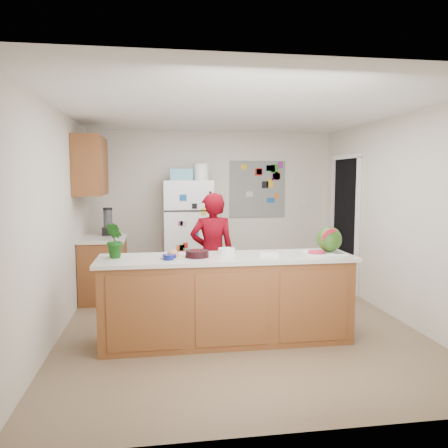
{
  "coord_description": "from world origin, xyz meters",
  "views": [
    {
      "loc": [
        -0.9,
        -4.96,
        1.73
      ],
      "look_at": [
        -0.12,
        0.2,
        1.19
      ],
      "focal_mm": 35.0,
      "sensor_mm": 36.0,
      "label": 1
    }
  ],
  "objects": [
    {
      "name": "ceiling",
      "position": [
        0.0,
        0.0,
        2.51
      ],
      "size": [
        4.0,
        4.5,
        0.02
      ],
      "primitive_type": "cube",
      "color": "white",
      "rests_on": "wall_back"
    },
    {
      "name": "floor",
      "position": [
        0.0,
        0.0,
        -0.01
      ],
      "size": [
        4.0,
        4.5,
        0.02
      ],
      "primitive_type": "cube",
      "color": "brown",
      "rests_on": "ground"
    },
    {
      "name": "white_bowl",
      "position": [
        -0.18,
        -0.35,
        0.95
      ],
      "size": [
        0.22,
        0.22,
        0.06
      ],
      "primitive_type": "cylinder",
      "rotation": [
        0.0,
        0.0,
        0.26
      ],
      "color": "silver",
      "rests_on": "peninsula_top"
    },
    {
      "name": "wall_right",
      "position": [
        2.01,
        0.0,
        1.25
      ],
      "size": [
        0.02,
        4.5,
        2.5
      ],
      "primitive_type": "cube",
      "color": "beige",
      "rests_on": "ground"
    },
    {
      "name": "paper_towel",
      "position": [
        0.25,
        -0.52,
        0.93
      ],
      "size": [
        0.23,
        0.21,
        0.02
      ],
      "primitive_type": "cube",
      "rotation": [
        0.0,
        0.0,
        -0.2
      ],
      "color": "silver",
      "rests_on": "peninsula_top"
    },
    {
      "name": "doorway",
      "position": [
        1.99,
        1.45,
        1.02
      ],
      "size": [
        0.03,
        0.85,
        2.04
      ],
      "primitive_type": "cube",
      "color": "black",
      "rests_on": "ground"
    },
    {
      "name": "photo_collage",
      "position": [
        0.75,
        2.24,
        1.55
      ],
      "size": [
        0.95,
        0.01,
        0.95
      ],
      "primitive_type": "cube",
      "color": "slate",
      "rests_on": "wall_back"
    },
    {
      "name": "wall_back",
      "position": [
        0.0,
        2.26,
        1.25
      ],
      "size": [
        4.0,
        0.02,
        2.5
      ],
      "primitive_type": "cube",
      "color": "beige",
      "rests_on": "ground"
    },
    {
      "name": "side_counter_base",
      "position": [
        -1.69,
        1.35,
        0.43
      ],
      "size": [
        0.6,
        0.8,
        0.86
      ],
      "primitive_type": "cube",
      "color": "brown",
      "rests_on": "floor"
    },
    {
      "name": "blender_appliance",
      "position": [
        -1.64,
        1.58,
        1.09
      ],
      "size": [
        0.13,
        0.13,
        0.38
      ],
      "primitive_type": "cylinder",
      "color": "black",
      "rests_on": "side_counter_top"
    },
    {
      "name": "wall_left",
      "position": [
        -2.01,
        0.0,
        1.25
      ],
      "size": [
        0.02,
        4.5,
        2.5
      ],
      "primitive_type": "cube",
      "color": "beige",
      "rests_on": "ground"
    },
    {
      "name": "upper_cabinets",
      "position": [
        -1.82,
        1.3,
        1.9
      ],
      "size": [
        0.35,
        1.0,
        0.8
      ],
      "primitive_type": "cube",
      "color": "brown",
      "rests_on": "wall_left"
    },
    {
      "name": "peninsula_top",
      "position": [
        -0.2,
        -0.5,
        0.9
      ],
      "size": [
        2.68,
        0.7,
        0.04
      ],
      "primitive_type": "cube",
      "color": "silver",
      "rests_on": "peninsula_base"
    },
    {
      "name": "person",
      "position": [
        -0.23,
        0.48,
        0.78
      ],
      "size": [
        0.57,
        0.37,
        1.55
      ],
      "primitive_type": "imported",
      "rotation": [
        0.0,
        0.0,
        3.14
      ],
      "color": "#60030C",
      "rests_on": "floor"
    },
    {
      "name": "cutting_board",
      "position": [
        0.88,
        -0.48,
        0.93
      ],
      "size": [
        0.44,
        0.35,
        0.01
      ],
      "primitive_type": "cube",
      "rotation": [
        0.0,
        0.0,
        -0.07
      ],
      "color": "white",
      "rests_on": "peninsula_top"
    },
    {
      "name": "cobalt_bowl",
      "position": [
        -0.8,
        -0.6,
        0.95
      ],
      "size": [
        0.17,
        0.17,
        0.05
      ],
      "primitive_type": "cylinder",
      "rotation": [
        0.0,
        0.0,
        0.29
      ],
      "color": "navy",
      "rests_on": "peninsula_top"
    },
    {
      "name": "refrigerator",
      "position": [
        -0.45,
        1.88,
        0.85
      ],
      "size": [
        0.75,
        0.7,
        1.7
      ],
      "primitive_type": "cube",
      "color": "silver",
      "rests_on": "floor"
    },
    {
      "name": "plate",
      "position": [
        -0.76,
        -0.53,
        0.93
      ],
      "size": [
        0.31,
        0.31,
        0.02
      ],
      "primitive_type": "cylinder",
      "rotation": [
        0.0,
        0.0,
        0.23
      ],
      "color": "beige",
      "rests_on": "peninsula_top"
    },
    {
      "name": "potted_plant",
      "position": [
        -1.34,
        -0.45,
        1.11
      ],
      "size": [
        0.23,
        0.25,
        0.37
      ],
      "primitive_type": "imported",
      "rotation": [
        0.0,
        0.0,
        5.12
      ],
      "color": "#1A430F",
      "rests_on": "peninsula_top"
    },
    {
      "name": "keys",
      "position": [
        1.0,
        -0.59,
        0.93
      ],
      "size": [
        0.1,
        0.06,
        0.01
      ],
      "primitive_type": "cube",
      "rotation": [
        0.0,
        0.0,
        -0.21
      ],
      "color": "gray",
      "rests_on": "peninsula_top"
    },
    {
      "name": "peninsula_base",
      "position": [
        -0.2,
        -0.5,
        0.44
      ],
      "size": [
        2.6,
        0.62,
        0.88
      ],
      "primitive_type": "cube",
      "color": "brown",
      "rests_on": "floor"
    },
    {
      "name": "fridge_top_bin",
      "position": [
        -0.55,
        1.88,
        1.79
      ],
      "size": [
        0.35,
        0.28,
        0.18
      ],
      "primitive_type": "cube",
      "color": "#5999B2",
      "rests_on": "refrigerator"
    },
    {
      "name": "watermelon_slice",
      "position": [
        0.77,
        -0.53,
        0.94
      ],
      "size": [
        0.18,
        0.18,
        0.02
      ],
      "primitive_type": "cylinder",
      "color": "red",
      "rests_on": "cutting_board"
    },
    {
      "name": "cherry_bowl",
      "position": [
        -0.51,
        -0.51,
        0.96
      ],
      "size": [
        0.24,
        0.24,
        0.07
      ],
      "primitive_type": "cylinder",
      "rotation": [
        0.0,
        0.0,
        0.02
      ],
      "color": "black",
      "rests_on": "peninsula_top"
    },
    {
      "name": "watermelon",
      "position": [
        0.94,
        -0.46,
        1.07
      ],
      "size": [
        0.28,
        0.28,
        0.28
      ],
      "primitive_type": "sphere",
      "color": "#31600F",
      "rests_on": "cutting_board"
    },
    {
      "name": "side_counter_top",
      "position": [
        -1.69,
        1.35,
        0.88
      ],
      "size": [
        0.64,
        0.84,
        0.04
      ],
      "primitive_type": "cube",
      "color": "silver",
      "rests_on": "side_counter_base"
    }
  ]
}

